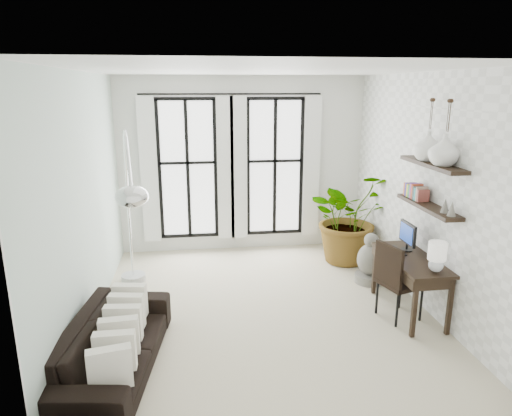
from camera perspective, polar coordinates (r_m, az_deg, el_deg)
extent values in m
plane|color=beige|center=(6.56, 0.73, -12.27)|extent=(5.00, 5.00, 0.00)
plane|color=white|center=(5.85, 0.83, 16.89)|extent=(5.00, 5.00, 0.00)
plane|color=silver|center=(6.11, -20.61, 0.70)|extent=(0.00, 5.00, 5.00)
plane|color=white|center=(6.71, 20.17, 1.95)|extent=(0.00, 5.00, 5.00)
plane|color=white|center=(8.44, -1.71, 5.35)|extent=(4.50, 0.00, 4.50)
cube|color=white|center=(8.38, -8.53, 4.78)|extent=(1.00, 0.02, 2.50)
cube|color=white|center=(8.32, -13.24, 4.47)|extent=(0.30, 0.04, 2.60)
cube|color=white|center=(8.29, -3.82, 4.81)|extent=(0.30, 0.04, 2.60)
cube|color=white|center=(8.50, 2.35, 5.08)|extent=(1.00, 0.02, 2.50)
cube|color=white|center=(8.31, -2.17, 4.85)|extent=(0.30, 0.04, 2.60)
cube|color=white|center=(8.55, 6.98, 5.03)|extent=(0.30, 0.04, 2.60)
cylinder|color=black|center=(8.19, -3.13, 14.05)|extent=(3.20, 0.03, 0.03)
cube|color=black|center=(6.31, 20.68, 0.19)|extent=(0.25, 1.30, 0.05)
cube|color=black|center=(6.20, 21.15, 5.11)|extent=(0.25, 1.30, 0.05)
cube|color=#CA6032|center=(6.76, 18.61, 2.31)|extent=(0.16, 0.04, 0.18)
cube|color=#3C33B2|center=(6.72, 18.78, 2.22)|extent=(0.16, 0.04, 0.18)
cube|color=yellow|center=(6.68, 18.95, 2.14)|extent=(0.16, 0.04, 0.18)
cube|color=green|center=(6.64, 19.12, 2.05)|extent=(0.16, 0.04, 0.18)
cube|color=purple|center=(6.60, 19.29, 1.96)|extent=(0.16, 0.04, 0.18)
cube|color=#C9482C|center=(6.56, 19.46, 1.88)|extent=(0.16, 0.04, 0.18)
cube|color=#444444|center=(6.52, 19.64, 1.79)|extent=(0.16, 0.04, 0.18)
cube|color=teal|center=(6.48, 19.81, 1.70)|extent=(0.16, 0.04, 0.18)
cube|color=tan|center=(6.44, 19.99, 1.60)|extent=(0.16, 0.04, 0.18)
cube|color=brown|center=(6.41, 20.18, 1.51)|extent=(0.16, 0.04, 0.18)
cone|color=gray|center=(5.94, 22.57, 0.29)|extent=(0.10, 0.10, 0.18)
cone|color=gray|center=(5.82, 23.29, -0.08)|extent=(0.10, 0.10, 0.18)
imported|color=black|center=(5.33, -17.43, -16.08)|extent=(1.12, 2.25, 0.63)
cube|color=white|center=(4.63, -17.80, -18.53)|extent=(0.40, 0.12, 0.40)
cube|color=white|center=(4.86, -17.22, -16.73)|extent=(0.40, 0.12, 0.40)
cube|color=white|center=(5.10, -16.71, -15.10)|extent=(0.40, 0.12, 0.40)
cube|color=white|center=(5.34, -16.26, -13.62)|extent=(0.40, 0.12, 0.40)
cube|color=white|center=(5.59, -15.84, -12.26)|extent=(0.40, 0.12, 0.40)
cube|color=white|center=(5.84, -15.47, -11.02)|extent=(0.40, 0.12, 0.40)
imported|color=#2D7228|center=(8.11, 11.48, -1.07)|extent=(1.82, 1.72, 1.62)
cube|color=black|center=(6.44, 18.84, -6.03)|extent=(0.57, 1.36, 0.04)
cube|color=black|center=(6.47, 18.60, -6.83)|extent=(0.52, 1.29, 0.13)
cube|color=black|center=(5.99, 19.17, -11.83)|extent=(0.05, 0.05, 0.75)
cube|color=black|center=(6.20, 23.04, -11.28)|extent=(0.05, 0.05, 0.75)
cube|color=black|center=(7.02, 14.63, -7.44)|extent=(0.05, 0.05, 0.75)
cube|color=black|center=(7.20, 18.04, -7.13)|extent=(0.05, 0.05, 0.75)
cube|color=black|center=(6.60, 18.45, -3.02)|extent=(0.04, 0.42, 0.30)
cube|color=navy|center=(6.59, 18.26, -3.04)|extent=(0.00, 0.36, 0.24)
cube|color=black|center=(6.61, 17.06, -5.08)|extent=(0.15, 0.40, 0.02)
sphere|color=silver|center=(6.00, 21.56, -6.72)|extent=(0.18, 0.18, 0.18)
cylinder|color=white|center=(5.94, 21.74, -5.01)|extent=(0.22, 0.22, 0.22)
cube|color=black|center=(6.39, 17.59, -8.87)|extent=(0.62, 0.62, 0.06)
cube|color=black|center=(6.14, 16.23, -6.92)|extent=(0.19, 0.49, 0.55)
cylinder|color=black|center=(6.25, 16.48, -11.99)|extent=(0.03, 0.03, 0.47)
cylinder|color=black|center=(6.42, 19.80, -11.56)|extent=(0.03, 0.03, 0.47)
cylinder|color=black|center=(6.58, 15.07, -10.49)|extent=(0.03, 0.03, 0.47)
cylinder|color=black|center=(6.74, 18.25, -10.13)|extent=(0.03, 0.03, 0.47)
cylinder|color=silver|center=(7.61, -15.06, -8.40)|extent=(0.38, 0.38, 0.10)
cylinder|color=silver|center=(7.43, -15.33, -4.69)|extent=(0.04, 0.04, 1.05)
ellipsoid|color=silver|center=(4.72, -15.26, 1.38)|extent=(0.33, 0.33, 0.22)
cylinder|color=gray|center=(7.52, 13.92, -8.49)|extent=(0.45, 0.45, 0.14)
ellipsoid|color=gray|center=(7.40, 14.07, -6.24)|extent=(0.41, 0.41, 0.50)
sphere|color=gray|center=(7.30, 14.23, -3.93)|extent=(0.23, 0.23, 0.23)
imported|color=white|center=(5.96, 22.48, 6.73)|extent=(0.37, 0.37, 0.38)
imported|color=white|center=(6.30, 20.68, 7.29)|extent=(0.37, 0.37, 0.38)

